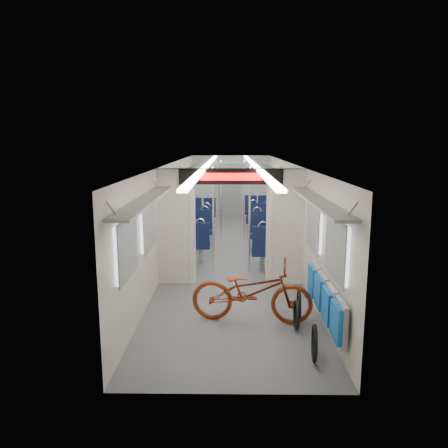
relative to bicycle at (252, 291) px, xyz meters
The scene contains 14 objects.
carriage 3.84m from the bicycle, 95.04° to the left, with size 12.00×12.02×2.31m.
bicycle is the anchor object (origin of this frame).
flip_bench 1.16m from the bicycle, 27.71° to the right, with size 0.12×2.13×0.55m.
bike_hoop_a 1.50m from the bicycle, 59.35° to the right, with size 0.50×0.50×0.05m, color black.
bike_hoop_b 0.79m from the bicycle, 24.00° to the right, with size 0.47×0.47×0.05m, color black.
bike_hoop_c 0.81m from the bicycle, ahead, with size 0.50×0.50×0.05m, color black.
seat_bay_near_left 4.45m from the bicycle, 106.44° to the left, with size 0.90×2.02×1.08m.
seat_bay_near_right 3.76m from the bicycle, 80.68° to the left, with size 0.93×2.18×1.13m.
seat_bay_far_left 7.21m from the bicycle, 100.07° to the left, with size 0.88×1.93×1.05m.
seat_bay_far_right 7.54m from the bicycle, 85.36° to the left, with size 0.90×2.04×1.09m.
stanchion_near_left 2.75m from the bicycle, 105.07° to the left, with size 0.04×0.04×2.30m, color silver.
stanchion_near_right 2.75m from the bicycle, 88.40° to the left, with size 0.04×0.04×2.30m, color silver.
stanchion_far_left 5.69m from the bicycle, 96.00° to the left, with size 0.04×0.04×2.30m, color silver.
stanchion_far_right 5.89m from the bicycle, 89.36° to the left, with size 0.05×0.05×2.30m, color silver.
Camera 1 is at (-0.02, -10.49, 2.81)m, focal length 35.00 mm.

